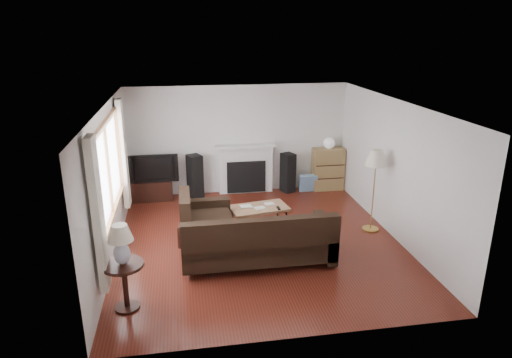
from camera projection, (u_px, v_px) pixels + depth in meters
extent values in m
cube|color=#591E13|center=(259.00, 241.00, 8.29)|extent=(5.10, 5.60, 0.04)
cube|color=white|center=(259.00, 104.00, 7.50)|extent=(5.10, 5.60, 0.04)
cube|color=white|center=(238.00, 140.00, 10.46)|extent=(5.00, 0.04, 2.50)
cube|color=white|center=(299.00, 248.00, 5.32)|extent=(5.00, 0.04, 2.50)
cube|color=white|center=(109.00, 184.00, 7.50)|extent=(0.04, 5.50, 2.50)
cube|color=white|center=(394.00, 169.00, 8.28)|extent=(0.04, 5.50, 2.50)
cube|color=brown|center=(109.00, 170.00, 7.23)|extent=(0.12, 2.74, 1.54)
cube|color=white|center=(98.00, 216.00, 5.86)|extent=(0.10, 0.35, 2.10)
cube|color=white|center=(123.00, 154.00, 8.70)|extent=(0.10, 0.35, 2.10)
cube|color=white|center=(246.00, 169.00, 10.60)|extent=(1.40, 0.26, 1.15)
cube|color=black|center=(152.00, 190.00, 10.24)|extent=(0.91, 0.41, 0.46)
imported|color=black|center=(154.00, 167.00, 10.08)|extent=(1.08, 0.14, 0.62)
cube|color=black|center=(195.00, 176.00, 10.32)|extent=(0.39, 0.41, 0.99)
cube|color=black|center=(288.00, 173.00, 10.68)|extent=(0.36, 0.38, 0.92)
cube|color=olive|center=(328.00, 169.00, 10.82)|extent=(0.73, 0.35, 1.00)
sphere|color=white|center=(329.00, 143.00, 10.62)|extent=(0.26, 0.26, 0.26)
cube|color=black|center=(258.00, 238.00, 7.43)|extent=(2.68, 1.96, 0.86)
cube|color=#996C49|center=(259.00, 217.00, 8.82)|extent=(1.18, 0.77, 0.43)
cube|color=black|center=(194.00, 234.00, 8.14)|extent=(0.58, 0.58, 0.39)
cube|color=#B38F3E|center=(374.00, 191.00, 8.52)|extent=(0.53, 0.53, 1.58)
cube|color=black|center=(125.00, 286.00, 6.22)|extent=(0.55, 0.55, 0.69)
cube|color=silver|center=(121.00, 245.00, 6.02)|extent=(0.34, 0.34, 0.56)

